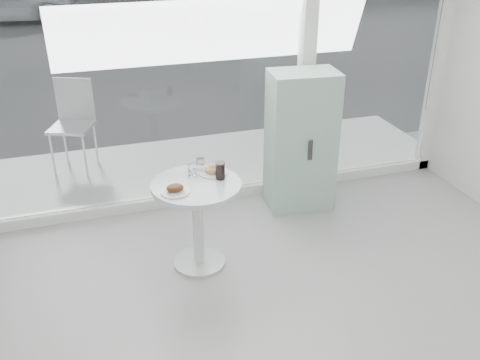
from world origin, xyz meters
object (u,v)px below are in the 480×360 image
object	(u,v)px
patio_chair	(73,119)
plate_donut	(213,171)
plate_fritter	(175,189)
main_table	(197,207)
water_tumbler_a	(192,170)
cola_glass	(220,171)
water_tumbler_b	(200,165)
mint_cabinet	(301,141)

from	to	relation	value
patio_chair	plate_donut	world-z (taller)	patio_chair
patio_chair	plate_fritter	size ratio (longest dim) A/B	4.49
main_table	patio_chair	distance (m)	2.42
water_tumbler_a	cola_glass	world-z (taller)	cola_glass
patio_chair	plate_donut	size ratio (longest dim) A/B	4.09
plate_donut	main_table	bearing A→B (deg)	-141.19
water_tumbler_b	plate_donut	bearing A→B (deg)	-42.33
patio_chair	water_tumbler_a	world-z (taller)	patio_chair
main_table	patio_chair	world-z (taller)	patio_chair
plate_fritter	water_tumbler_a	xyz separation A→B (m)	(0.19, 0.25, 0.02)
plate_fritter	plate_donut	xyz separation A→B (m)	(0.36, 0.24, -0.01)
plate_donut	water_tumbler_a	size ratio (longest dim) A/B	2.30
mint_cabinet	water_tumbler_a	world-z (taller)	mint_cabinet
cola_glass	water_tumbler_b	bearing A→B (deg)	119.93
mint_cabinet	water_tumbler_b	bearing A→B (deg)	-150.04
water_tumbler_a	main_table	bearing A→B (deg)	-91.32
mint_cabinet	cola_glass	size ratio (longest dim) A/B	9.52
plate_fritter	cola_glass	world-z (taller)	cola_glass
water_tumbler_a	plate_fritter	bearing A→B (deg)	-126.84
patio_chair	plate_fritter	world-z (taller)	patio_chair
plate_fritter	plate_donut	size ratio (longest dim) A/B	0.91
main_table	plate_donut	bearing A→B (deg)	38.81
patio_chair	cola_glass	world-z (taller)	patio_chair
water_tumbler_a	plate_donut	bearing A→B (deg)	-3.13
patio_chair	plate_fritter	bearing A→B (deg)	-51.30
main_table	water_tumbler_a	size ratio (longest dim) A/B	7.25
plate_fritter	water_tumbler_a	size ratio (longest dim) A/B	2.10
water_tumbler_a	water_tumbler_b	xyz separation A→B (m)	(0.09, 0.07, 0.00)
water_tumbler_b	patio_chair	bearing A→B (deg)	115.62
mint_cabinet	patio_chair	xyz separation A→B (m)	(-2.10, 1.53, -0.07)
plate_fritter	plate_donut	world-z (taller)	plate_fritter
main_table	plate_fritter	bearing A→B (deg)	-151.46
mint_cabinet	patio_chair	bearing A→B (deg)	149.72
water_tumbler_b	cola_glass	xyz separation A→B (m)	(0.11, -0.20, 0.02)
plate_donut	cola_glass	world-z (taller)	cola_glass
plate_fritter	water_tumbler_b	bearing A→B (deg)	49.39
plate_donut	mint_cabinet	bearing A→B (deg)	29.35
patio_chair	water_tumbler_a	xyz separation A→B (m)	(0.89, -2.10, 0.20)
main_table	plate_fritter	world-z (taller)	plate_fritter
plate_donut	cola_glass	size ratio (longest dim) A/B	1.69
main_table	cola_glass	world-z (taller)	cola_glass
water_tumbler_b	plate_fritter	bearing A→B (deg)	-130.61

